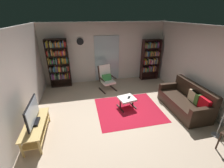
% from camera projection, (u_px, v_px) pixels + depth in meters
% --- Properties ---
extents(ground_plane, '(7.02, 7.02, 0.00)m').
position_uv_depth(ground_plane, '(121.00, 116.00, 4.67)').
color(ground_plane, '#BDA68D').
extents(wall_back, '(5.60, 0.06, 2.60)m').
position_uv_depth(wall_back, '(105.00, 53.00, 6.68)').
color(wall_back, silver).
rests_on(wall_back, ground).
extents(wall_left, '(0.06, 6.00, 2.60)m').
position_uv_depth(wall_left, '(15.00, 87.00, 3.59)').
color(wall_left, silver).
rests_on(wall_left, ground).
extents(wall_right, '(0.06, 6.00, 2.60)m').
position_uv_depth(wall_right, '(206.00, 70.00, 4.64)').
color(wall_right, silver).
rests_on(wall_right, ground).
extents(glass_door_panel, '(1.10, 0.01, 2.00)m').
position_uv_depth(glass_door_panel, '(107.00, 59.00, 6.74)').
color(glass_door_panel, silver).
extents(area_rug, '(2.07, 1.82, 0.01)m').
position_uv_depth(area_rug, '(129.00, 109.00, 4.97)').
color(area_rug, '#A81427').
rests_on(area_rug, ground).
extents(tv_stand, '(0.47, 1.27, 0.45)m').
position_uv_depth(tv_stand, '(36.00, 127.00, 3.75)').
color(tv_stand, tan).
rests_on(tv_stand, ground).
extents(television, '(0.20, 0.92, 0.58)m').
position_uv_depth(television, '(32.00, 114.00, 3.57)').
color(television, black).
rests_on(television, tv_stand).
extents(bookshelf_near_tv, '(0.85, 0.30, 2.01)m').
position_uv_depth(bookshelf_near_tv, '(59.00, 62.00, 6.19)').
color(bookshelf_near_tv, black).
rests_on(bookshelf_near_tv, ground).
extents(bookshelf_near_sofa, '(0.83, 0.30, 1.86)m').
position_uv_depth(bookshelf_near_sofa, '(150.00, 59.00, 6.96)').
color(bookshelf_near_sofa, black).
rests_on(bookshelf_near_sofa, ground).
extents(leather_sofa, '(0.84, 1.77, 0.89)m').
position_uv_depth(leather_sofa, '(186.00, 101.00, 4.83)').
color(leather_sofa, '#302118').
rests_on(leather_sofa, ground).
extents(lounge_armchair, '(0.71, 0.78, 1.02)m').
position_uv_depth(lounge_armchair, '(106.00, 77.00, 6.12)').
color(lounge_armchair, black).
rests_on(lounge_armchair, ground).
extents(ottoman, '(0.60, 0.57, 0.37)m').
position_uv_depth(ottoman, '(127.00, 100.00, 4.97)').
color(ottoman, white).
rests_on(ottoman, ground).
extents(tv_remote, '(0.10, 0.15, 0.02)m').
position_uv_depth(tv_remote, '(128.00, 98.00, 4.94)').
color(tv_remote, black).
rests_on(tv_remote, ottoman).
extents(cell_phone, '(0.14, 0.15, 0.01)m').
position_uv_depth(cell_phone, '(129.00, 97.00, 4.97)').
color(cell_phone, black).
rests_on(cell_phone, ottoman).
extents(wall_clock, '(0.29, 0.03, 0.29)m').
position_uv_depth(wall_clock, '(80.00, 42.00, 6.17)').
color(wall_clock, silver).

